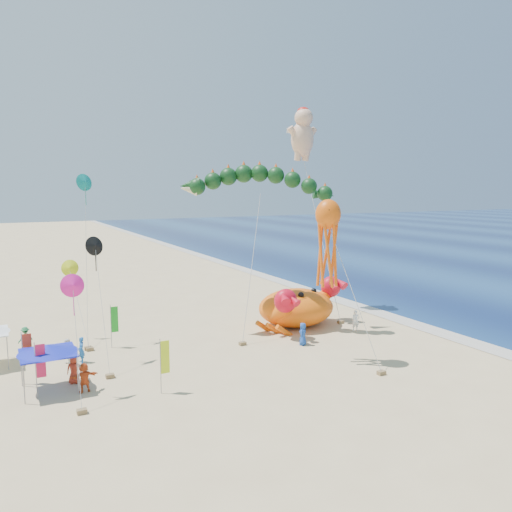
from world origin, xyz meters
The scene contains 10 objects.
ground centered at (0.00, 0.00, 0.00)m, with size 320.00×320.00×0.00m, color #D1B784.
foam_strip centered at (12.00, 0.00, 0.01)m, with size 320.00×320.00×0.00m, color silver.
crab_inflatable centered at (2.77, 3.63, 1.73)m, with size 8.96×7.73×3.93m.
dragon_kite centered at (-0.57, 4.30, 11.73)m, with size 12.33×6.55×13.09m.
cherub_kite centered at (7.17, 9.88, 16.89)m, with size 2.29×8.50×19.28m.
octopus_kite centered at (-0.04, -4.49, 8.44)m, with size 2.63×4.83×10.90m.
canopy_blue centered at (-17.20, -1.34, 2.44)m, with size 3.31×3.31×2.71m.
feather_flags centered at (-14.87, -0.40, 2.01)m, with size 7.40×9.77×3.20m.
beachgoers centered at (-12.36, 1.19, 0.85)m, with size 25.26×10.92×1.77m.
small_kites centered at (-14.30, 3.84, 7.12)m, with size 3.91×15.15×12.73m.
Camera 1 is at (-19.36, -31.28, 11.54)m, focal length 35.00 mm.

